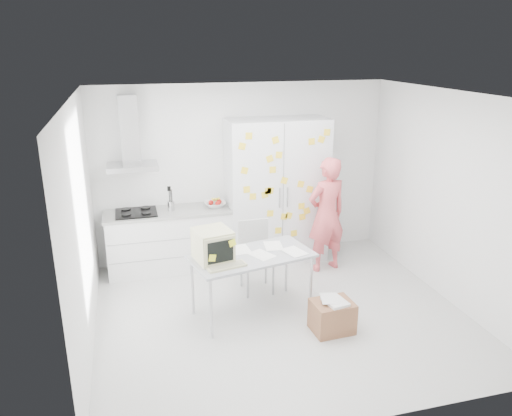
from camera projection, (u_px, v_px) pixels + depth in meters
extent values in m
cube|color=silver|center=(281.00, 314.00, 6.30)|extent=(4.50, 4.00, 0.02)
cube|color=white|center=(243.00, 172.00, 7.70)|extent=(4.50, 0.02, 2.70)
cube|color=white|center=(82.00, 230.00, 5.32)|extent=(0.02, 4.00, 2.70)
cube|color=white|center=(449.00, 198.00, 6.42)|extent=(0.02, 4.00, 2.70)
cube|color=white|center=(284.00, 95.00, 5.44)|extent=(4.50, 4.00, 0.02)
cube|color=white|center=(170.00, 241.00, 7.42)|extent=(1.80, 0.60, 0.88)
cube|color=gray|center=(171.00, 240.00, 7.10)|extent=(1.76, 0.01, 0.01)
cube|color=gray|center=(172.00, 258.00, 7.18)|extent=(1.76, 0.01, 0.01)
cube|color=#9E9E99|center=(168.00, 212.00, 7.27)|extent=(1.84, 0.63, 0.04)
cube|color=black|center=(136.00, 213.00, 7.16)|extent=(0.58, 0.50, 0.03)
cylinder|color=black|center=(126.00, 214.00, 7.00)|extent=(0.14, 0.14, 0.02)
cylinder|color=black|center=(146.00, 213.00, 7.07)|extent=(0.14, 0.14, 0.02)
cylinder|color=black|center=(126.00, 209.00, 7.22)|extent=(0.14, 0.14, 0.02)
cylinder|color=black|center=(146.00, 208.00, 7.29)|extent=(0.14, 0.14, 0.02)
cylinder|color=silver|center=(171.00, 206.00, 7.26)|extent=(0.10, 0.10, 0.14)
cylinder|color=black|center=(170.00, 199.00, 7.23)|extent=(0.01, 0.01, 0.30)
cylinder|color=black|center=(172.00, 199.00, 7.22)|extent=(0.01, 0.01, 0.30)
cylinder|color=black|center=(171.00, 199.00, 7.25)|extent=(0.01, 0.01, 0.30)
cube|color=black|center=(169.00, 189.00, 7.18)|extent=(0.05, 0.01, 0.07)
imported|color=white|center=(215.00, 204.00, 7.43)|extent=(0.31, 0.31, 0.08)
sphere|color=#B2140F|center=(211.00, 203.00, 7.42)|extent=(0.08, 0.08, 0.08)
sphere|color=#B2140F|center=(218.00, 204.00, 7.38)|extent=(0.08, 0.08, 0.08)
sphere|color=#B2140F|center=(219.00, 202.00, 7.47)|extent=(0.08, 0.08, 0.08)
cylinder|color=yellow|center=(213.00, 200.00, 7.42)|extent=(0.09, 0.17, 0.10)
cylinder|color=yellow|center=(215.00, 199.00, 7.42)|extent=(0.04, 0.17, 0.10)
cylinder|color=yellow|center=(217.00, 199.00, 7.43)|extent=(0.08, 0.17, 0.10)
cube|color=silver|center=(132.00, 166.00, 6.99)|extent=(0.70, 0.48, 0.07)
cube|color=silver|center=(129.00, 129.00, 6.94)|extent=(0.26, 0.24, 0.95)
cube|color=silver|center=(277.00, 191.00, 7.59)|extent=(1.50, 0.65, 2.20)
cube|color=slate|center=(283.00, 197.00, 7.29)|extent=(0.01, 0.01, 2.16)
cube|color=silver|center=(280.00, 198.00, 7.27)|extent=(0.02, 0.02, 0.30)
cube|color=silver|center=(287.00, 197.00, 7.30)|extent=(0.02, 0.02, 0.30)
cube|color=yellow|center=(312.00, 142.00, 7.14)|extent=(0.10, 0.00, 0.10)
cube|color=yellow|center=(321.00, 139.00, 7.17)|extent=(0.12, 0.00, 0.12)
cube|color=yellow|center=(326.00, 197.00, 7.47)|extent=(0.12, 0.00, 0.12)
cube|color=yellow|center=(268.00, 191.00, 7.20)|extent=(0.10, 0.00, 0.10)
cube|color=yellow|center=(284.00, 180.00, 7.21)|extent=(0.12, 0.00, 0.12)
cube|color=yellow|center=(307.00, 211.00, 7.46)|extent=(0.12, 0.00, 0.12)
cube|color=yellow|center=(270.00, 213.00, 7.31)|extent=(0.10, 0.00, 0.10)
cube|color=yellow|center=(275.00, 140.00, 6.99)|extent=(0.12, 0.00, 0.12)
cube|color=yellow|center=(289.00, 215.00, 7.40)|extent=(0.12, 0.00, 0.12)
cube|color=yellow|center=(310.00, 189.00, 7.36)|extent=(0.12, 0.00, 0.12)
cube|color=yellow|center=(301.00, 206.00, 7.41)|extent=(0.10, 0.00, 0.10)
cube|color=yellow|center=(270.00, 159.00, 7.05)|extent=(0.12, 0.00, 0.12)
cube|color=yellow|center=(253.00, 196.00, 7.16)|extent=(0.10, 0.00, 0.10)
cube|color=yellow|center=(247.00, 190.00, 7.10)|extent=(0.10, 0.00, 0.10)
cube|color=yellow|center=(242.00, 146.00, 6.89)|extent=(0.11, 0.00, 0.11)
cube|color=yellow|center=(278.00, 230.00, 7.43)|extent=(0.10, 0.00, 0.10)
cube|color=yellow|center=(270.00, 191.00, 7.20)|extent=(0.11, 0.00, 0.11)
cube|color=yellow|center=(316.00, 226.00, 7.58)|extent=(0.11, 0.00, 0.11)
cube|color=yellow|center=(327.00, 132.00, 7.16)|extent=(0.10, 0.00, 0.10)
cube|color=yellow|center=(273.00, 170.00, 7.11)|extent=(0.10, 0.00, 0.10)
cube|color=yellow|center=(265.00, 195.00, 7.20)|extent=(0.11, 0.00, 0.11)
cube|color=yellow|center=(294.00, 233.00, 7.52)|extent=(0.10, 0.00, 0.10)
cube|color=yellow|center=(249.00, 136.00, 6.87)|extent=(0.10, 0.00, 0.10)
cube|color=yellow|center=(245.00, 171.00, 7.01)|extent=(0.12, 0.00, 0.12)
cube|color=yellow|center=(302.00, 217.00, 7.47)|extent=(0.11, 0.00, 0.11)
cube|color=yellow|center=(279.00, 155.00, 7.07)|extent=(0.11, 0.00, 0.11)
cube|color=yellow|center=(301.00, 184.00, 7.30)|extent=(0.11, 0.00, 0.11)
cube|color=yellow|center=(284.00, 217.00, 7.39)|extent=(0.11, 0.00, 0.11)
imported|color=#E4585E|center=(327.00, 215.00, 7.29)|extent=(0.70, 0.53, 1.72)
cube|color=#A4A7AF|center=(252.00, 256.00, 6.07)|extent=(1.59, 1.03, 0.03)
cylinder|color=#BBB9BF|center=(211.00, 309.00, 5.65)|extent=(0.04, 0.04, 0.76)
cylinder|color=#BBB9BF|center=(311.00, 284.00, 6.23)|extent=(0.04, 0.04, 0.76)
cylinder|color=#BBB9BF|center=(192.00, 287.00, 6.16)|extent=(0.04, 0.04, 0.76)
cylinder|color=#BBB9BF|center=(286.00, 266.00, 6.74)|extent=(0.04, 0.04, 0.76)
cube|color=beige|center=(213.00, 245.00, 5.87)|extent=(0.48, 0.50, 0.38)
cube|color=beige|center=(220.00, 252.00, 5.69)|extent=(0.37, 0.10, 0.34)
cube|color=black|center=(221.00, 252.00, 5.68)|extent=(0.31, 0.07, 0.26)
cube|color=#FAFF2E|center=(212.00, 258.00, 5.64)|extent=(0.10, 0.02, 0.10)
cube|color=#FAFF2E|center=(232.00, 243.00, 5.71)|extent=(0.10, 0.03, 0.10)
cube|color=beige|center=(227.00, 266.00, 5.72)|extent=(0.49, 0.25, 0.03)
cube|color=gray|center=(227.00, 265.00, 5.72)|extent=(0.44, 0.20, 0.01)
cube|color=white|center=(262.00, 255.00, 6.07)|extent=(0.34, 0.38, 0.00)
cube|color=white|center=(273.00, 246.00, 6.33)|extent=(0.26, 0.34, 0.00)
cube|color=white|center=(294.00, 252.00, 6.15)|extent=(0.31, 0.36, 0.00)
cube|color=white|center=(241.00, 249.00, 6.22)|extent=(0.24, 0.33, 0.00)
cube|color=#ABABA8|center=(257.00, 259.00, 6.73)|extent=(0.44, 0.44, 0.04)
cube|color=#ABABA8|center=(253.00, 236.00, 6.83)|extent=(0.42, 0.03, 0.48)
cylinder|color=#A6A6AB|center=(248.00, 283.00, 6.60)|extent=(0.03, 0.03, 0.45)
cylinder|color=#A6A6AB|center=(273.00, 280.00, 6.69)|extent=(0.03, 0.03, 0.45)
cylinder|color=#A6A6AB|center=(241.00, 272.00, 6.93)|extent=(0.03, 0.03, 0.45)
cylinder|color=#A6A6AB|center=(266.00, 269.00, 7.02)|extent=(0.03, 0.03, 0.45)
cube|color=#8F5D3E|center=(332.00, 316.00, 5.86)|extent=(0.49, 0.40, 0.38)
cube|color=silver|center=(335.00, 301.00, 5.79)|extent=(0.27, 0.34, 0.03)
cube|color=silver|center=(329.00, 298.00, 5.82)|extent=(0.26, 0.32, 0.00)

